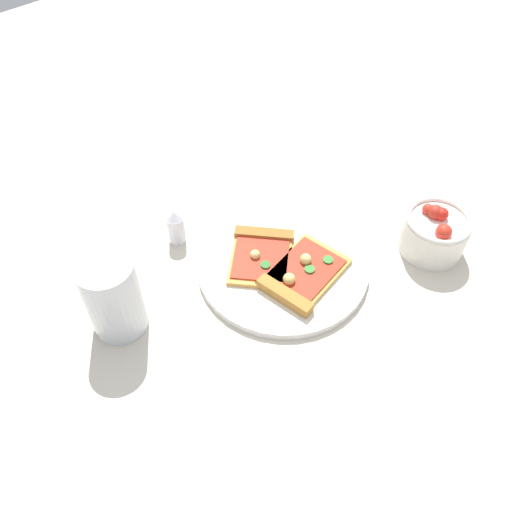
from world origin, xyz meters
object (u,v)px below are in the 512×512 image
Objects in this scene: pepper_shaker at (176,227)px; soda_glass at (113,297)px; pizza_slice_far at (302,278)px; salad_bowl at (435,233)px; pizza_slice_near at (262,253)px; plate at (283,265)px.

soda_glass is at bearing 27.04° from pepper_shaker.
pizza_slice_far is 0.24m from salad_bowl.
salad_bowl is 1.61× the size of pepper_shaker.
pepper_shaker is (0.31, -0.29, -0.01)m from salad_bowl.
salad_bowl is at bearing 136.63° from pepper_shaker.
pizza_slice_near is 1.13× the size of soda_glass.
pizza_slice_far is at bearing 85.96° from plate.
soda_glass is (0.25, -0.13, 0.04)m from pizza_slice_far.
plate is 2.64× the size of salad_bowl.
pizza_slice_far is (0.00, 0.05, 0.01)m from plate.
salad_bowl is at bearing 148.82° from plate.
plate is 0.25m from salad_bowl.
salad_bowl reaches higher than pizza_slice_near.
pizza_slice_near is at bearing 169.05° from soda_glass.
pepper_shaker reaches higher than pizza_slice_near.
pizza_slice_far is 1.11× the size of soda_glass.
salad_bowl reaches higher than pizza_slice_far.
soda_glass reaches higher than pepper_shaker.
pizza_slice_near is 0.25m from soda_glass.
soda_glass is 2.06× the size of pepper_shaker.
pizza_slice_near is at bearing -35.09° from salad_bowl.
pepper_shaker is at bearing -59.18° from pizza_slice_near.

